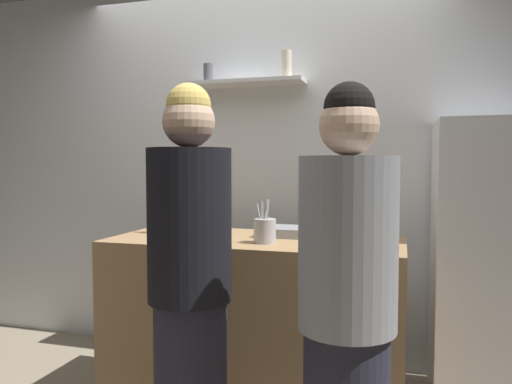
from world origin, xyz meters
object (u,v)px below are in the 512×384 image
baking_pan (289,232)px  refrigerator (493,266)px  wine_bottle_green_glass (347,220)px  water_bottle_plastic (198,220)px  person_grey_hoodie (347,319)px  utensil_holder (265,231)px  wine_bottle_pale_glass (170,211)px  person_blonde (190,291)px

baking_pan → refrigerator: bearing=11.6°
refrigerator → wine_bottle_green_glass: refrigerator is taller
water_bottle_plastic → person_grey_hoodie: bearing=-36.9°
utensil_holder → water_bottle_plastic: water_bottle_plastic is taller
baking_pan → water_bottle_plastic: water_bottle_plastic is taller
baking_pan → wine_bottle_green_glass: wine_bottle_green_glass is taller
wine_bottle_pale_glass → person_blonde: bearing=-58.3°
wine_bottle_pale_glass → person_grey_hoodie: (1.11, -0.86, -0.27)m
baking_pan → water_bottle_plastic: 0.53m
person_blonde → person_grey_hoodie: (0.64, -0.12, -0.02)m
utensil_holder → water_bottle_plastic: 0.34m
person_grey_hoodie → refrigerator: bearing=22.0°
utensil_holder → wine_bottle_green_glass: size_ratio=0.78×
refrigerator → person_blonde: person_blonde is taller
refrigerator → baking_pan: 1.11m
utensil_holder → wine_bottle_pale_glass: (-0.62, 0.18, 0.07)m
wine_bottle_pale_glass → person_blonde: size_ratio=0.20×
water_bottle_plastic → baking_pan: bearing=40.5°
water_bottle_plastic → person_grey_hoodie: 1.06m
refrigerator → water_bottle_plastic: bearing=-159.1°
utensil_holder → water_bottle_plastic: bearing=-168.1°
refrigerator → water_bottle_plastic: (-1.47, -0.56, 0.26)m
refrigerator → wine_bottle_pale_glass: refrigerator is taller
utensil_holder → person_grey_hoodie: bearing=-54.7°
utensil_holder → wine_bottle_pale_glass: bearing=164.1°
water_bottle_plastic → person_grey_hoodie: (0.82, -0.62, -0.25)m
water_bottle_plastic → utensil_holder: bearing=11.9°
wine_bottle_green_glass → person_blonde: bearing=-123.3°
baking_pan → water_bottle_plastic: size_ratio=1.36×
refrigerator → wine_bottle_pale_glass: (-1.76, -0.32, 0.28)m
refrigerator → wine_bottle_pale_glass: bearing=-169.8°
utensil_holder → baking_pan: bearing=76.3°
wine_bottle_green_glass → person_grey_hoodie: person_grey_hoodie is taller
baking_pan → person_blonde: bearing=-104.9°
person_blonde → person_grey_hoodie: bearing=-24.0°
wine_bottle_green_glass → person_grey_hoodie: bearing=-83.8°
baking_pan → person_blonde: (-0.22, -0.84, -0.14)m
refrigerator → person_grey_hoodie: person_grey_hoodie is taller
wine_bottle_green_glass → person_grey_hoodie: size_ratio=0.18×
person_grey_hoodie → person_blonde: bearing=130.8°
utensil_holder → refrigerator: bearing=23.3°
refrigerator → water_bottle_plastic: refrigerator is taller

